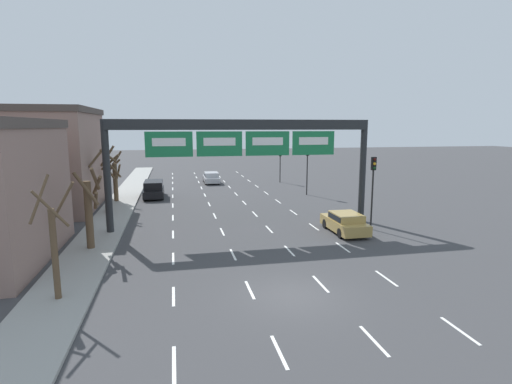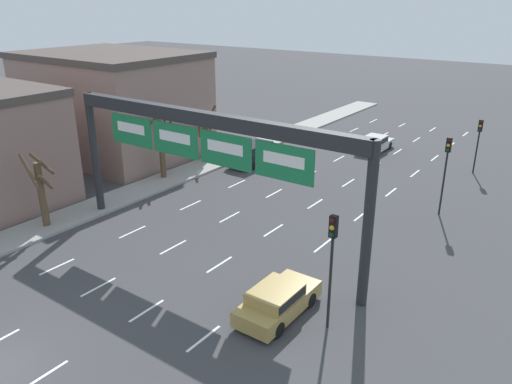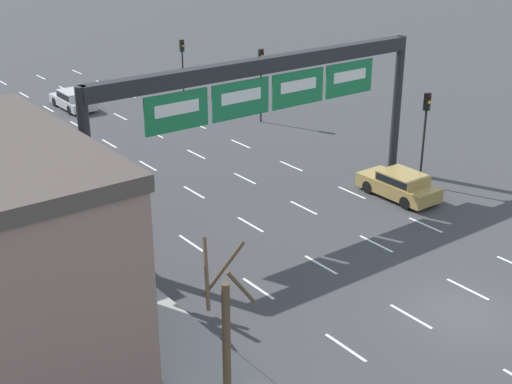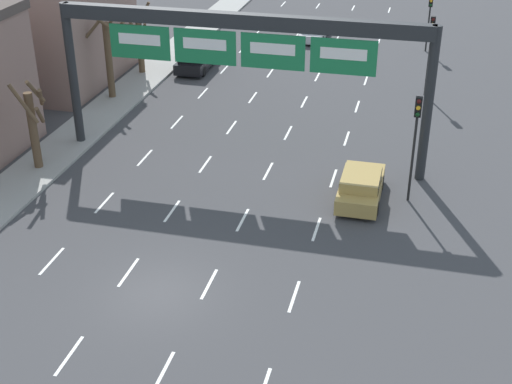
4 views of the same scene
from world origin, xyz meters
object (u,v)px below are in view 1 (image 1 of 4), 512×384
Objects in this scene: car_silver at (211,177)px; tree_bare_second at (90,208)px; traffic_light_near_gantry at (373,178)px; tree_bare_closest at (106,177)px; traffic_light_mid_block at (307,161)px; sign_gantry at (243,141)px; tree_bare_third at (54,242)px; tree_bare_furthest at (115,177)px; traffic_light_far_end at (280,159)px; car_gold at (345,222)px; suv_black at (154,188)px.

car_silver is 0.97× the size of tree_bare_second.
tree_bare_closest reaches higher than traffic_light_near_gantry.
sign_gantry is at bearing -126.29° from traffic_light_mid_block.
sign_gantry is 3.67× the size of tree_bare_third.
sign_gantry is 3.92× the size of tree_bare_second.
tree_bare_furthest is at bearing 92.38° from tree_bare_second.
car_silver is 1.08× the size of traffic_light_far_end.
car_gold is at bearing -167.29° from traffic_light_near_gantry.
tree_bare_third is at bearing -88.51° from tree_bare_furthest.
tree_bare_furthest reaches higher than traffic_light_far_end.
traffic_light_mid_block is (15.68, -1.59, 2.62)m from suv_black.
tree_bare_closest is at bearing -141.42° from traffic_light_far_end.
tree_bare_third is (-18.46, -22.58, -1.02)m from traffic_light_mid_block.
sign_gantry is 9.31m from traffic_light_near_gantry.
traffic_light_far_end is at bearing 68.48° from sign_gantry.
traffic_light_far_end reaches higher than suv_black.
traffic_light_mid_block is 1.18× the size of traffic_light_far_end.
traffic_light_mid_block is 9.74m from traffic_light_far_end.
tree_bare_furthest is (-10.05, -11.20, 1.64)m from car_silver.
sign_gantry is 12.65m from tree_bare_closest.
sign_gantry is 15.98m from tree_bare_furthest.
car_gold is 0.91× the size of tree_bare_second.
traffic_light_near_gantry is 1.01× the size of traffic_light_mid_block.
traffic_light_mid_block is 0.92× the size of tree_bare_closest.
suv_black is at bearing -125.82° from car_silver.
car_gold is at bearing -51.31° from suv_black.
tree_bare_closest reaches higher than traffic_light_mid_block.
tree_bare_second is at bearing -86.42° from tree_bare_closest.
tree_bare_closest is (-10.18, 6.82, -3.13)m from sign_gantry.
tree_bare_furthest is (-18.76, -10.07, -0.67)m from traffic_light_far_end.
tree_bare_third is at bearing -88.04° from tree_bare_closest.
traffic_light_mid_block is 0.99× the size of tree_bare_third.
car_gold is at bearing 2.28° from tree_bare_second.
sign_gantry is at bearing -49.09° from tree_bare_furthest.
suv_black reaches higher than car_silver.
traffic_light_mid_block is (2.42, 14.97, 2.82)m from car_gold.
traffic_light_mid_block is at bearing -50.32° from car_silver.
sign_gantry is 3.97× the size of tree_bare_furthest.
suv_black is at bearing 128.69° from car_gold.
tree_bare_closest is at bearing 146.17° from sign_gantry.
traffic_light_far_end is 0.84× the size of tree_bare_third.
suv_black is 0.88× the size of tree_bare_closest.
suv_black is at bearing 133.84° from traffic_light_near_gantry.
tree_bare_third is at bearing -156.02° from traffic_light_near_gantry.
car_silver is 0.98× the size of tree_bare_furthest.
traffic_light_far_end is 0.91× the size of tree_bare_furthest.
car_silver is at bearing 54.18° from suv_black.
tree_bare_closest is 4.95m from tree_bare_furthest.
tree_bare_third is at bearing -154.61° from car_gold.
traffic_light_near_gantry is (15.43, -16.07, 2.65)m from suv_black.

